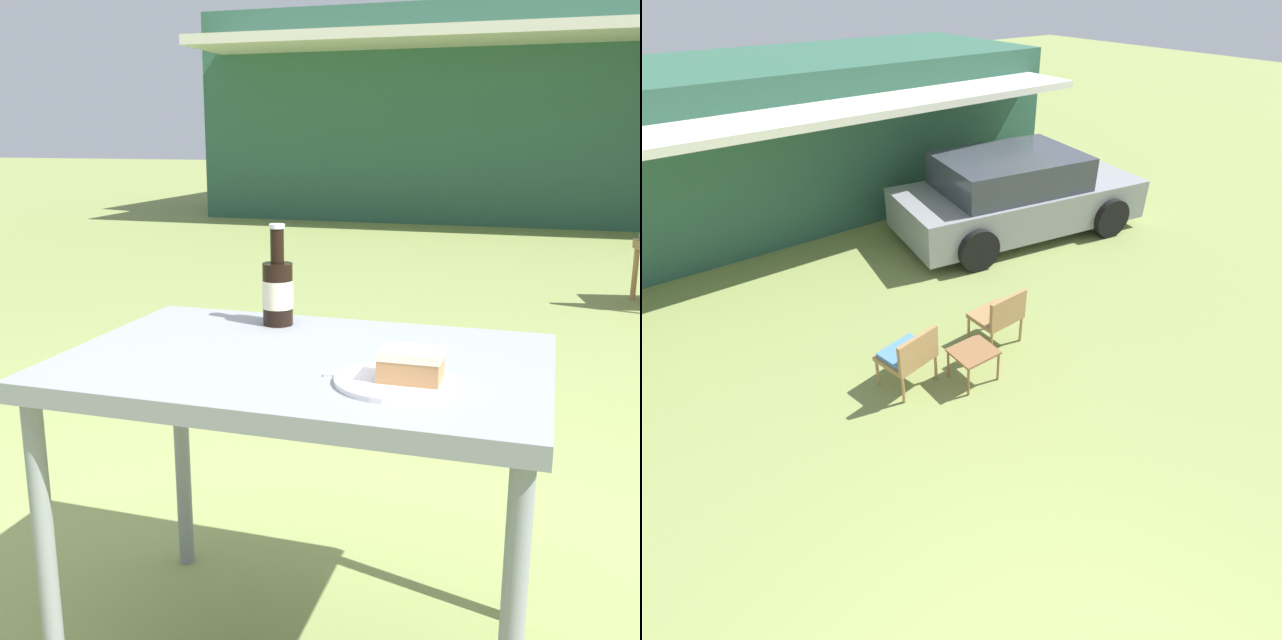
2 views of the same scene
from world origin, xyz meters
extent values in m
cube|color=#2D5B47|center=(1.57, 10.14, 1.35)|extent=(11.54, 3.74, 2.71)
cube|color=silver|center=(1.57, 7.67, 2.22)|extent=(10.96, 1.20, 0.12)
cube|color=gray|center=(5.18, 6.39, 0.53)|extent=(4.63, 2.60, 0.68)
cube|color=#383D47|center=(4.96, 6.43, 1.15)|extent=(2.67, 2.12, 0.56)
cylinder|color=black|center=(6.68, 7.12, 0.35)|extent=(0.72, 0.31, 0.70)
cylinder|color=black|center=(6.35, 5.20, 0.35)|extent=(0.72, 0.31, 0.70)
cylinder|color=black|center=(4.00, 7.58, 0.35)|extent=(0.72, 0.31, 0.70)
cylinder|color=black|center=(3.67, 5.66, 0.35)|extent=(0.72, 0.31, 0.70)
cylinder|color=#9E7547|center=(1.53, 4.30, 0.19)|extent=(0.04, 0.04, 0.37)
cylinder|color=#9E7547|center=(1.03, 4.20, 0.19)|extent=(0.04, 0.04, 0.37)
cylinder|color=#9E7547|center=(1.62, 3.88, 0.19)|extent=(0.04, 0.04, 0.37)
cylinder|color=#9E7547|center=(1.11, 3.78, 0.19)|extent=(0.04, 0.04, 0.37)
cube|color=#9E7547|center=(1.32, 4.04, 0.40)|extent=(0.66, 0.59, 0.06)
cube|color=#9E7547|center=(1.36, 3.82, 0.61)|extent=(0.57, 0.16, 0.36)
cube|color=#4C7FB7|center=(1.32, 4.04, 0.46)|extent=(0.58, 0.51, 0.05)
cylinder|color=#9E7547|center=(2.90, 4.27, 0.19)|extent=(0.04, 0.04, 0.37)
cylinder|color=#9E7547|center=(2.39, 4.24, 0.19)|extent=(0.04, 0.04, 0.37)
cylinder|color=#9E7547|center=(2.92, 3.83, 0.19)|extent=(0.04, 0.04, 0.37)
cylinder|color=#9E7547|center=(2.41, 3.81, 0.19)|extent=(0.04, 0.04, 0.37)
cube|color=#9E7547|center=(2.66, 4.04, 0.40)|extent=(0.59, 0.51, 0.06)
cube|color=#9E7547|center=(2.67, 3.82, 0.61)|extent=(0.57, 0.08, 0.36)
cube|color=brown|center=(1.98, 3.63, 0.41)|extent=(0.49, 0.44, 0.03)
cylinder|color=brown|center=(1.76, 3.43, 0.20)|extent=(0.03, 0.03, 0.39)
cylinder|color=brown|center=(2.20, 3.43, 0.20)|extent=(0.03, 0.03, 0.39)
cylinder|color=brown|center=(1.76, 3.82, 0.20)|extent=(0.03, 0.03, 0.39)
cylinder|color=brown|center=(2.20, 3.82, 0.20)|extent=(0.03, 0.03, 0.39)
camera|label=1|loc=(0.45, -1.36, 1.14)|focal=42.00mm
camera|label=2|loc=(-0.82, 0.15, 4.00)|focal=28.00mm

